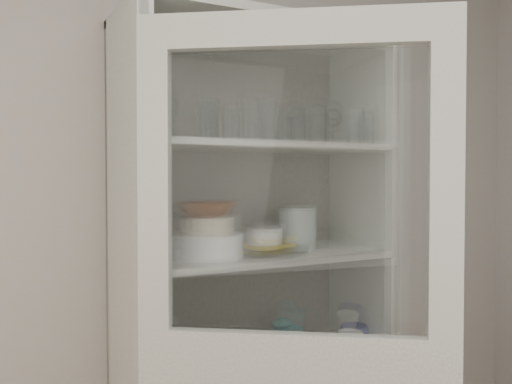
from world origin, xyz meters
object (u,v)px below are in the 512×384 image
mug_teal (290,339)px  plate_stack_back (171,245)px  goblet_1 (202,123)px  mug_blue (354,336)px  white_canister (149,354)px  glass_platter (264,249)px  pantry_cabinet (248,334)px  plate_stack_front (207,245)px  mug_white (350,344)px  terracotta_bowl (207,209)px  white_ramekin (264,236)px  grey_bowl_stack (297,228)px  teal_jar (282,335)px  measuring_cups (204,372)px  cream_bowl (207,225)px  goblet_3 (333,126)px  goblet_2 (295,126)px  goblet_0 (168,117)px  yellow_trivet (264,245)px

mug_teal → plate_stack_back: bearing=147.0°
goblet_1 → mug_blue: bearing=-16.4°
white_canister → glass_platter: bearing=-6.9°
pantry_cabinet → plate_stack_front: pantry_cabinet is taller
mug_white → terracotta_bowl: bearing=158.4°
plate_stack_back → white_ramekin: white_ramekin is taller
grey_bowl_stack → mug_blue: (0.22, -0.07, -0.44)m
white_canister → white_ramekin: bearing=-6.9°
teal_jar → grey_bowl_stack: bearing=-51.3°
terracotta_bowl → mug_blue: size_ratio=1.80×
mug_blue → plate_stack_back: bearing=-177.7°
plate_stack_back → white_ramekin: 0.35m
measuring_cups → goblet_1: bearing=69.4°
cream_bowl → white_canister: 0.49m
mug_blue → mug_white: (-0.08, -0.07, 0.00)m
goblet_3 → goblet_2: bearing=173.2°
plate_stack_front → mug_teal: (0.38, 0.06, -0.40)m
glass_platter → teal_jar: bearing=31.0°
pantry_cabinet → white_ramekin: bearing=-67.1°
glass_platter → mug_blue: bearing=-7.9°
plate_stack_front → plate_stack_back: size_ratio=1.34×
measuring_cups → goblet_0: bearing=107.0°
goblet_1 → terracotta_bowl: goblet_1 is taller
mug_teal → teal_jar: bearing=90.4°
teal_jar → terracotta_bowl: bearing=-164.2°
plate_stack_front → yellow_trivet: bearing=7.4°
goblet_3 → white_ramekin: size_ratio=1.30×
mug_blue → mug_white: 0.11m
grey_bowl_stack → white_canister: (-0.58, 0.03, -0.41)m
pantry_cabinet → goblet_2: size_ratio=12.15×
terracotta_bowl → white_canister: bearing=155.2°
yellow_trivet → measuring_cups: 0.49m
pantry_cabinet → goblet_2: 0.84m
glass_platter → terracotta_bowl: bearing=-172.6°
goblet_3 → white_ramekin: bearing=-167.4°
mug_teal → mug_white: same height
white_ramekin → yellow_trivet: bearing=0.0°
goblet_1 → plate_stack_front: (-0.04, -0.15, -0.44)m
yellow_trivet → grey_bowl_stack: size_ratio=1.06×
yellow_trivet → white_ramekin: bearing=0.0°
goblet_0 → teal_jar: 0.96m
plate_stack_back → glass_platter: bearing=-23.7°
mug_teal → white_canister: (-0.56, 0.02, 0.02)m
mug_blue → teal_jar: bearing=172.4°
plate_stack_back → mug_blue: 0.82m
mug_teal → goblet_1: bearing=145.8°
terracotta_bowl → white_ramekin: size_ratio=1.50×
plate_stack_front → grey_bowl_stack: (0.40, 0.05, 0.04)m
plate_stack_back → goblet_2: bearing=-3.9°
teal_jar → white_canister: 0.54m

